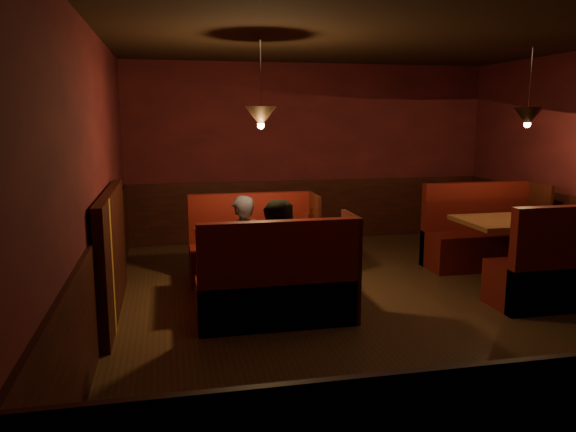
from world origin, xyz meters
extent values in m
cube|color=#412917|center=(0.00, 0.00, -0.01)|extent=(6.00, 7.00, 0.01)
cube|color=black|center=(0.00, 0.00, 2.90)|extent=(6.00, 7.00, 0.01)
cube|color=#391014|center=(0.00, 3.50, 1.45)|extent=(6.00, 0.01, 2.90)
cube|color=#391014|center=(-3.00, 0.00, 1.45)|extent=(0.01, 7.00, 2.90)
cube|color=black|center=(0.00, 3.48, 0.50)|extent=(6.00, 0.04, 1.00)
cube|color=black|center=(-2.98, 0.00, 0.50)|extent=(0.04, 7.00, 1.00)
cube|color=black|center=(-2.92, 0.40, 0.65)|extent=(0.10, 2.20, 1.30)
cube|color=gold|center=(-2.87, -0.15, 0.65)|extent=(0.01, 0.12, 1.30)
cylinder|color=#333333|center=(-1.32, 0.53, 2.45)|extent=(0.01, 0.01, 0.80)
cone|color=black|center=(-1.32, 0.53, 2.05)|extent=(0.34, 0.34, 0.22)
sphere|color=#FFBF72|center=(-1.32, 0.53, 1.96)|extent=(0.08, 0.08, 0.08)
cylinder|color=#333333|center=(1.87, 0.44, 2.45)|extent=(0.01, 0.01, 0.80)
cone|color=black|center=(1.87, 0.44, 2.05)|extent=(0.34, 0.34, 0.22)
sphere|color=#FFBF72|center=(1.87, 0.44, 1.96)|extent=(0.08, 0.08, 0.08)
cube|color=brown|center=(-1.32, 0.53, 0.75)|extent=(1.45, 0.88, 0.05)
cylinder|color=black|center=(-1.32, 0.53, 0.36)|extent=(0.14, 0.14, 0.72)
cylinder|color=black|center=(-1.32, 0.53, 0.02)|extent=(0.58, 0.58, 0.04)
cylinder|color=silver|center=(-1.31, 0.38, 0.79)|extent=(0.29, 0.29, 0.02)
cube|color=black|center=(-1.28, 0.46, 0.81)|extent=(0.09, 0.08, 0.04)
ellipsoid|color=silver|center=(-1.33, 0.41, 0.82)|extent=(0.07, 0.07, 0.06)
cube|color=tan|center=(-1.16, 0.29, 0.81)|extent=(0.08, 0.05, 0.03)
cylinder|color=silver|center=(-1.28, 0.36, 0.80)|extent=(0.10, 0.10, 0.01)
cylinder|color=silver|center=(-1.45, 0.74, 0.78)|extent=(0.27, 0.27, 0.02)
ellipsoid|color=beige|center=(-1.45, 0.75, 0.82)|extent=(0.10, 0.10, 0.06)
cube|color=silver|center=(-1.42, 0.71, 0.79)|extent=(0.21, 0.03, 0.00)
cylinder|color=white|center=(-0.97, 0.53, 0.82)|extent=(0.05, 0.05, 0.09)
cylinder|color=white|center=(-0.74, 0.77, 0.85)|extent=(0.08, 0.08, 0.16)
cylinder|color=white|center=(-0.87, 0.35, 0.85)|extent=(0.08, 0.08, 0.16)
cylinder|color=#47230F|center=(-0.72, 0.61, 0.86)|extent=(0.06, 0.06, 0.17)
cylinder|color=#47230F|center=(-0.72, 0.61, 0.98)|extent=(0.03, 0.03, 0.07)
ellipsoid|color=white|center=(-0.93, 0.35, 0.80)|extent=(0.12, 0.12, 0.05)
cube|color=#58100C|center=(-1.32, 1.28, 0.23)|extent=(1.55, 0.57, 0.47)
cube|color=#58100C|center=(-1.32, 1.50, 0.54)|extent=(1.55, 0.12, 1.09)
cube|color=black|center=(-0.52, 1.28, 0.54)|extent=(0.04, 0.57, 1.09)
cube|color=#58100C|center=(-1.32, -0.22, 0.23)|extent=(1.55, 0.57, 0.47)
cube|color=#58100C|center=(-1.32, -0.45, 0.54)|extent=(1.55, 0.12, 1.09)
cube|color=black|center=(-0.52, -0.22, 0.54)|extent=(0.04, 0.57, 1.09)
cube|color=brown|center=(1.87, 0.44, 0.79)|extent=(1.45, 0.93, 0.05)
cylinder|color=black|center=(1.87, 0.44, 0.38)|extent=(0.15, 0.15, 0.77)
cylinder|color=black|center=(1.87, 0.44, 0.02)|extent=(0.61, 0.61, 0.04)
cube|color=#58100C|center=(1.87, 1.23, 0.25)|extent=(1.56, 0.60, 0.49)
cube|color=#58100C|center=(1.87, 1.47, 0.57)|extent=(1.56, 0.13, 1.15)
cube|color=black|center=(2.67, 1.23, 0.57)|extent=(0.04, 0.60, 1.15)
cube|color=#58100C|center=(1.87, -0.35, 0.25)|extent=(1.56, 0.60, 0.49)
imported|color=#2A2834|center=(-1.47, 1.08, 0.74)|extent=(0.63, 0.52, 1.47)
imported|color=black|center=(-1.21, -0.10, 0.79)|extent=(0.85, 0.71, 1.58)
camera|label=1|loc=(-2.32, -5.54, 2.06)|focal=35.00mm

